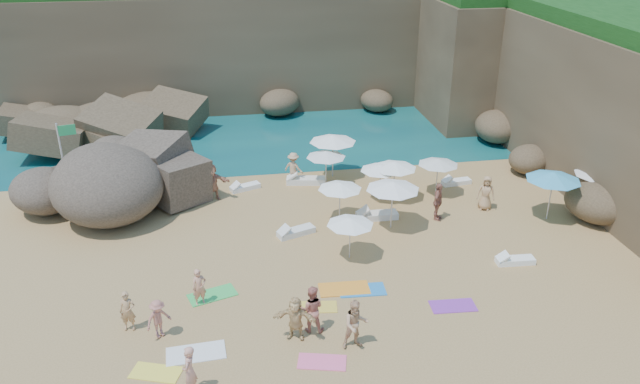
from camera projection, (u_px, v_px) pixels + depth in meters
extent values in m
plane|color=tan|center=(284.00, 270.00, 25.53)|extent=(120.00, 120.00, 0.00)
plane|color=#0C4751|center=(245.00, 82.00, 52.38)|extent=(120.00, 120.00, 0.00)
cube|color=brown|center=(272.00, 46.00, 46.52)|extent=(44.00, 8.00, 8.00)
cube|color=brown|center=(614.00, 99.00, 33.80)|extent=(8.00, 30.00, 8.00)
cube|color=brown|center=(489.00, 53.00, 44.25)|extent=(10.00, 12.00, 8.00)
cylinder|color=white|center=(11.00, 54.00, 48.48)|extent=(0.10, 0.10, 6.00)
cylinder|color=white|center=(31.00, 53.00, 48.70)|extent=(0.10, 0.10, 6.00)
cylinder|color=white|center=(51.00, 53.00, 48.92)|extent=(0.10, 0.10, 6.00)
cylinder|color=silver|center=(64.00, 167.00, 29.77)|extent=(0.09, 0.09, 4.39)
cube|color=#238E4B|center=(67.00, 130.00, 29.06)|extent=(0.76, 0.21, 0.49)
cylinder|color=silver|center=(333.00, 157.00, 33.83)|extent=(0.07, 0.07, 2.26)
cone|color=white|center=(333.00, 138.00, 33.38)|extent=(2.53, 2.53, 0.39)
cylinder|color=silver|center=(326.00, 170.00, 32.73)|extent=(0.05, 0.05, 1.85)
cone|color=silver|center=(326.00, 154.00, 32.36)|extent=(2.08, 2.08, 0.32)
cylinder|color=silver|center=(394.00, 182.00, 31.20)|extent=(0.06, 0.06, 1.94)
cone|color=white|center=(395.00, 165.00, 30.81)|extent=(2.18, 2.18, 0.33)
cylinder|color=silver|center=(437.00, 178.00, 31.83)|extent=(0.05, 0.05, 1.84)
cone|color=silver|center=(438.00, 162.00, 31.46)|extent=(2.07, 2.07, 0.31)
cylinder|color=silver|center=(340.00, 203.00, 29.15)|extent=(0.05, 0.05, 1.83)
cone|color=white|center=(340.00, 186.00, 28.78)|extent=(2.06, 2.06, 0.31)
cylinder|color=silver|center=(380.00, 183.00, 31.22)|extent=(0.05, 0.05, 1.81)
cone|color=white|center=(381.00, 167.00, 30.86)|extent=(2.03, 2.03, 0.31)
cylinder|color=silver|center=(594.00, 189.00, 30.37)|extent=(0.06, 0.06, 1.96)
cone|color=silver|center=(598.00, 172.00, 29.98)|extent=(2.20, 2.20, 0.33)
cylinder|color=silver|center=(350.00, 239.00, 26.06)|extent=(0.05, 0.05, 1.76)
cone|color=white|center=(350.00, 221.00, 25.71)|extent=(1.98, 1.98, 0.30)
cylinder|color=silver|center=(550.00, 197.00, 29.21)|extent=(0.07, 0.07, 2.26)
cone|color=#3DA4D0|center=(554.00, 176.00, 28.76)|extent=(2.54, 2.54, 0.39)
cylinder|color=silver|center=(392.00, 206.00, 28.42)|extent=(0.06, 0.06, 2.18)
cone|color=white|center=(393.00, 186.00, 27.98)|extent=(2.45, 2.45, 0.37)
cube|color=white|center=(245.00, 187.00, 32.67)|extent=(1.66, 1.07, 0.25)
cube|color=white|center=(306.00, 181.00, 33.37)|extent=(2.14, 1.03, 0.32)
cube|color=silver|center=(377.00, 216.00, 29.64)|extent=(1.97, 0.66, 0.31)
cube|color=silver|center=(296.00, 232.00, 28.20)|extent=(1.84, 1.17, 0.27)
cube|color=white|center=(456.00, 182.00, 33.29)|extent=(1.62, 0.71, 0.24)
cube|color=white|center=(515.00, 261.00, 25.95)|extent=(1.62, 0.61, 0.25)
cube|color=green|center=(212.00, 295.00, 23.87)|extent=(2.00, 1.42, 0.03)
cube|color=#FEE842|center=(156.00, 373.00, 19.91)|extent=(1.77, 1.28, 0.03)
cube|color=white|center=(196.00, 353.00, 20.77)|extent=(2.01, 1.10, 0.03)
cube|color=purple|center=(453.00, 306.00, 23.21)|extent=(1.73, 0.94, 0.03)
cube|color=#257EC5|center=(362.00, 290.00, 24.17)|extent=(1.85, 1.00, 0.03)
cube|color=#FF6392|center=(322.00, 362.00, 20.38)|extent=(1.72, 1.15, 0.03)
cube|color=orange|center=(344.00, 289.00, 24.25)|extent=(2.00, 1.07, 0.03)
cube|color=gold|center=(317.00, 307.00, 23.15)|extent=(1.58, 0.93, 0.03)
imported|color=tan|center=(199.00, 287.00, 23.05)|extent=(0.63, 0.52, 1.48)
imported|color=#C77663|center=(312.00, 309.00, 21.56)|extent=(0.99, 0.85, 1.78)
imported|color=tan|center=(293.00, 168.00, 33.24)|extent=(1.14, 1.00, 1.68)
imported|color=#9F624F|center=(438.00, 202.00, 29.25)|extent=(0.96, 1.16, 1.84)
imported|color=tan|center=(486.00, 193.00, 30.26)|extent=(0.96, 0.75, 1.74)
imported|color=tan|center=(212.00, 182.00, 31.27)|extent=(1.76, 0.54, 1.89)
imported|color=#DE967E|center=(189.00, 371.00, 18.78)|extent=(0.54, 0.69, 1.69)
imported|color=#B86C5C|center=(160.00, 332.00, 21.51)|extent=(1.59, 1.71, 0.38)
imported|color=tan|center=(296.00, 333.00, 21.44)|extent=(1.94, 2.02, 0.43)
imported|color=tan|center=(130.00, 325.00, 21.88)|extent=(0.67, 1.55, 0.36)
imported|color=tan|center=(355.00, 339.00, 20.95)|extent=(1.00, 1.86, 0.68)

